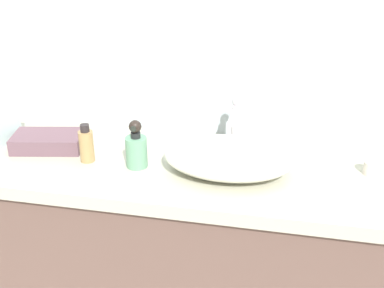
% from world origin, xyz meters
% --- Properties ---
extents(bathroom_wall_rear, '(6.00, 0.06, 2.60)m').
position_xyz_m(bathroom_wall_rear, '(0.00, 0.73, 1.30)').
color(bathroom_wall_rear, silver).
rests_on(bathroom_wall_rear, ground).
extents(vanity_counter, '(1.52, 0.52, 0.88)m').
position_xyz_m(vanity_counter, '(0.11, 0.43, 0.44)').
color(vanity_counter, brown).
rests_on(vanity_counter, ground).
extents(sink_basin, '(0.40, 0.27, 0.10)m').
position_xyz_m(sink_basin, '(0.34, 0.40, 0.93)').
color(sink_basin, silver).
rests_on(sink_basin, vanity_counter).
extents(faucet, '(0.03, 0.15, 0.18)m').
position_xyz_m(faucet, '(0.34, 0.55, 0.99)').
color(faucet, silver).
rests_on(faucet, vanity_counter).
extents(soap_dispenser, '(0.07, 0.07, 0.16)m').
position_xyz_m(soap_dispenser, '(0.05, 0.38, 0.95)').
color(soap_dispenser, '#6BA280').
rests_on(soap_dispenser, vanity_counter).
extents(lotion_bottle, '(0.05, 0.05, 0.13)m').
position_xyz_m(lotion_bottle, '(-0.12, 0.38, 0.94)').
color(lotion_bottle, tan).
rests_on(lotion_bottle, vanity_counter).
extents(candle_jar, '(0.05, 0.05, 0.04)m').
position_xyz_m(candle_jar, '(0.78, 0.47, 0.91)').
color(candle_jar, silver).
rests_on(candle_jar, vanity_counter).
extents(folded_hand_towel, '(0.25, 0.18, 0.05)m').
position_xyz_m(folded_hand_towel, '(-0.28, 0.44, 0.91)').
color(folded_hand_towel, '#6A4C57').
rests_on(folded_hand_towel, vanity_counter).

